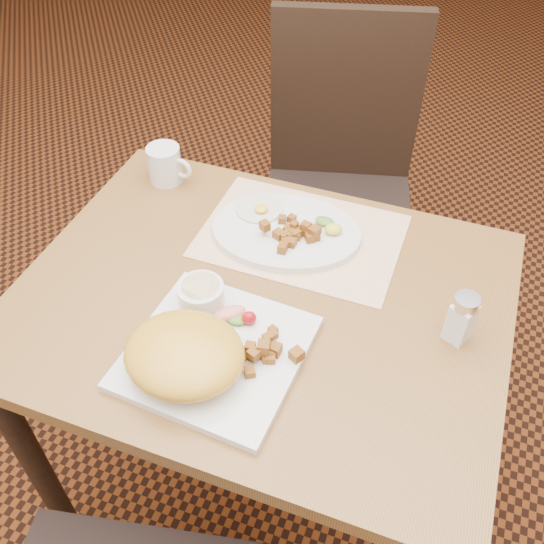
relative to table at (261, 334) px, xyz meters
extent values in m
plane|color=black|center=(0.00, 0.00, -0.64)|extent=(8.00, 8.00, 0.00)
cube|color=brown|center=(0.00, 0.00, 0.09)|extent=(0.90, 0.70, 0.03)
cylinder|color=black|center=(-0.40, -0.30, -0.28)|extent=(0.05, 0.05, 0.71)
cylinder|color=black|center=(-0.40, 0.30, -0.28)|extent=(0.05, 0.05, 0.71)
cylinder|color=black|center=(0.40, 0.30, -0.28)|extent=(0.05, 0.05, 0.71)
cube|color=black|center=(-0.01, 0.63, -0.19)|extent=(0.51, 0.51, 0.05)
cylinder|color=black|center=(0.12, 0.85, -0.43)|extent=(0.04, 0.04, 0.42)
cylinder|color=black|center=(0.21, 0.50, -0.43)|extent=(0.04, 0.04, 0.42)
cylinder|color=black|center=(-0.23, 0.75, -0.43)|extent=(0.04, 0.04, 0.42)
cylinder|color=black|center=(-0.14, 0.41, -0.43)|extent=(0.04, 0.04, 0.42)
cube|color=black|center=(-0.06, 0.82, 0.08)|extent=(0.42, 0.15, 0.50)
cube|color=white|center=(0.02, 0.18, 0.11)|extent=(0.40, 0.28, 0.00)
cube|color=silver|center=(-0.02, -0.15, 0.12)|extent=(0.30, 0.30, 0.02)
ellipsoid|color=gold|center=(-0.05, -0.20, 0.16)|extent=(0.20, 0.18, 0.07)
ellipsoid|color=gold|center=(-0.02, -0.22, 0.14)|extent=(0.08, 0.07, 0.03)
ellipsoid|color=gold|center=(-0.11, -0.17, 0.14)|extent=(0.08, 0.07, 0.03)
cylinder|color=silver|center=(-0.09, -0.07, 0.15)|extent=(0.08, 0.08, 0.05)
cylinder|color=beige|center=(-0.09, -0.06, 0.17)|extent=(0.07, 0.07, 0.01)
ellipsoid|color=#387223|center=(-0.01, -0.08, 0.13)|extent=(0.04, 0.03, 0.01)
ellipsoid|color=red|center=(0.01, -0.08, 0.14)|extent=(0.03, 0.03, 0.03)
ellipsoid|color=#F28C72|center=(-0.03, -0.08, 0.14)|extent=(0.07, 0.06, 0.02)
cylinder|color=white|center=(-0.08, 0.22, 0.13)|extent=(0.10, 0.10, 0.01)
ellipsoid|color=yellow|center=(-0.08, 0.20, 0.14)|extent=(0.03, 0.03, 0.01)
ellipsoid|color=#387223|center=(0.06, 0.22, 0.13)|extent=(0.04, 0.03, 0.01)
ellipsoid|color=yellow|center=(0.08, 0.20, 0.14)|extent=(0.04, 0.04, 0.02)
cube|color=white|center=(0.35, 0.03, 0.15)|extent=(0.05, 0.05, 0.08)
cylinder|color=silver|center=(0.35, 0.03, 0.20)|extent=(0.06, 0.06, 0.02)
cylinder|color=silver|center=(-0.33, 0.26, 0.15)|extent=(0.07, 0.07, 0.08)
torus|color=silver|center=(-0.28, 0.26, 0.15)|extent=(0.05, 0.01, 0.05)
cube|color=#8F5417|center=(0.03, -0.16, 0.13)|extent=(0.02, 0.02, 0.02)
cube|color=#8F5417|center=(0.05, -0.15, 0.15)|extent=(0.02, 0.02, 0.02)
cube|color=#8F5417|center=(0.06, -0.14, 0.15)|extent=(0.02, 0.02, 0.02)
cube|color=#8F5417|center=(0.07, -0.14, 0.13)|extent=(0.02, 0.02, 0.02)
cube|color=#8F5417|center=(0.11, -0.12, 0.13)|extent=(0.03, 0.03, 0.02)
cube|color=#8F5417|center=(0.06, -0.10, 0.13)|extent=(0.02, 0.02, 0.01)
cube|color=#8F5417|center=(0.03, -0.16, 0.13)|extent=(0.02, 0.02, 0.02)
cube|color=#8F5417|center=(0.02, -0.15, 0.13)|extent=(0.02, 0.02, 0.01)
cube|color=#8F5417|center=(0.05, -0.18, 0.13)|extent=(0.02, 0.02, 0.01)
cube|color=#8F5417|center=(0.07, -0.14, 0.13)|extent=(0.02, 0.02, 0.01)
cube|color=#8F5417|center=(0.05, -0.15, 0.13)|extent=(0.01, 0.02, 0.01)
cube|color=#8F5417|center=(0.04, -0.14, 0.15)|extent=(0.02, 0.02, 0.02)
cube|color=#8F5417|center=(0.07, -0.14, 0.13)|extent=(0.02, 0.02, 0.01)
cube|color=#8F5417|center=(0.06, -0.09, 0.13)|extent=(0.02, 0.02, 0.01)
cube|color=#8F5417|center=(0.06, -0.12, 0.15)|extent=(0.02, 0.02, 0.02)
cube|color=#8F5417|center=(0.06, -0.14, 0.13)|extent=(0.02, 0.02, 0.01)
cube|color=#8F5417|center=(0.08, -0.13, 0.14)|extent=(0.02, 0.02, 0.02)
cube|color=#8F5417|center=(-0.02, 0.15, 0.14)|extent=(0.03, 0.02, 0.02)
cube|color=#8F5417|center=(-0.01, 0.20, 0.14)|extent=(0.02, 0.02, 0.01)
cube|color=#8F5417|center=(0.00, 0.14, 0.14)|extent=(0.02, 0.02, 0.02)
cube|color=#8F5417|center=(0.00, 0.17, 0.14)|extent=(0.02, 0.02, 0.01)
cube|color=#8F5417|center=(0.01, 0.15, 0.14)|extent=(0.03, 0.03, 0.02)
cube|color=#8F5417|center=(-0.03, 0.19, 0.14)|extent=(0.02, 0.02, 0.01)
cube|color=#8F5417|center=(0.00, 0.11, 0.14)|extent=(0.02, 0.02, 0.02)
cube|color=#8F5417|center=(0.04, 0.17, 0.14)|extent=(0.02, 0.02, 0.02)
cube|color=#8F5417|center=(0.05, 0.17, 0.15)|extent=(0.03, 0.03, 0.02)
cube|color=#8F5417|center=(0.02, 0.15, 0.14)|extent=(0.02, 0.02, 0.02)
cube|color=#8F5417|center=(0.03, 0.17, 0.15)|extent=(0.02, 0.02, 0.02)
cube|color=#8F5417|center=(0.02, 0.13, 0.14)|extent=(0.02, 0.02, 0.02)
cube|color=#8F5417|center=(0.01, 0.16, 0.14)|extent=(0.03, 0.03, 0.02)
cube|color=#8F5417|center=(0.01, 0.16, 0.14)|extent=(0.03, 0.03, 0.02)
cube|color=#8F5417|center=(0.01, 0.16, 0.14)|extent=(0.02, 0.02, 0.02)
cube|color=#8F5417|center=(0.01, 0.13, 0.14)|extent=(0.03, 0.03, 0.02)
cube|color=#8F5417|center=(0.05, 0.16, 0.14)|extent=(0.03, 0.03, 0.02)
cube|color=#8F5417|center=(0.01, 0.17, 0.15)|extent=(0.02, 0.02, 0.01)
cube|color=#8F5417|center=(0.04, 0.16, 0.13)|extent=(0.02, 0.02, 0.01)
cube|color=#8F5417|center=(0.00, 0.17, 0.14)|extent=(0.02, 0.02, 0.01)
cube|color=#8F5417|center=(0.05, 0.17, 0.14)|extent=(0.03, 0.03, 0.02)
cube|color=#8F5417|center=(-0.04, 0.14, 0.15)|extent=(0.02, 0.02, 0.02)
cube|color=#8F5417|center=(0.03, 0.17, 0.14)|extent=(0.03, 0.03, 0.02)
cube|color=#8F5417|center=(0.02, 0.17, 0.14)|extent=(0.03, 0.03, 0.02)
camera|label=1|loc=(0.29, -0.70, 0.93)|focal=40.00mm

